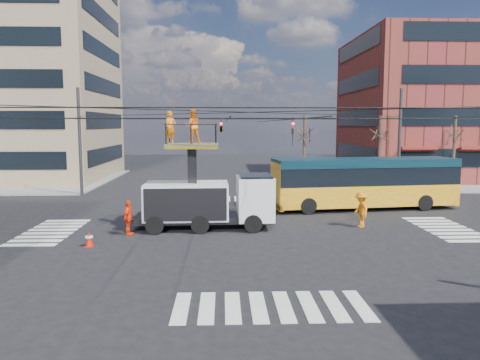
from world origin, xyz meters
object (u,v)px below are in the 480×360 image
utility_truck (208,189)px  worker_ground (129,218)px  city_bus (364,182)px  flagger (361,210)px  traffic_cone (89,239)px

utility_truck → worker_ground: size_ratio=4.16×
utility_truck → city_bus: 10.94m
city_bus → worker_ground: bearing=-160.9°
worker_ground → flagger: bearing=-75.0°
traffic_cone → flagger: flagger is taller
utility_truck → worker_ground: bearing=-160.8°
utility_truck → worker_ground: 4.21m
flagger → worker_ground: bearing=-93.3°
utility_truck → traffic_cone: utility_truck is taller
utility_truck → city_bus: (9.63, 5.18, -0.29)m
city_bus → worker_ground: size_ratio=6.93×
worker_ground → flagger: 11.75m
utility_truck → flagger: 7.96m
city_bus → flagger: city_bus is taller
traffic_cone → flagger: size_ratio=0.36×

